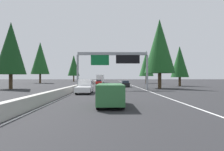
# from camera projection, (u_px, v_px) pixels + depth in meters

# --- Properties ---
(ground_plane) EXTENTS (320.00, 320.00, 0.00)m
(ground_plane) POSITION_uv_depth(u_px,v_px,m) (92.00, 85.00, 62.52)
(ground_plane) COLOR #262628
(median_barrier) EXTENTS (180.00, 0.56, 0.90)m
(median_barrier) POSITION_uv_depth(u_px,v_px,m) (95.00, 82.00, 82.52)
(median_barrier) COLOR #ADAAA3
(median_barrier) RESTS_ON ground
(shoulder_stripe_right) EXTENTS (160.00, 0.16, 0.01)m
(shoulder_stripe_right) POSITION_uv_depth(u_px,v_px,m) (127.00, 83.00, 72.69)
(shoulder_stripe_right) COLOR silver
(shoulder_stripe_right) RESTS_ON ground
(shoulder_stripe_median) EXTENTS (160.00, 0.16, 0.01)m
(shoulder_stripe_median) POSITION_uv_depth(u_px,v_px,m) (95.00, 83.00, 72.53)
(shoulder_stripe_median) COLOR silver
(shoulder_stripe_median) RESTS_ON ground
(sign_gantry_overhead) EXTENTS (0.50, 12.68, 6.64)m
(sign_gantry_overhead) POSITION_uv_depth(u_px,v_px,m) (113.00, 60.00, 36.62)
(sign_gantry_overhead) COLOR gray
(sign_gantry_overhead) RESTS_ON ground
(minivan_distant_a) EXTENTS (5.00, 1.95, 1.69)m
(minivan_distant_a) POSITION_uv_depth(u_px,v_px,m) (110.00, 94.00, 15.90)
(minivan_distant_a) COLOR #2D6B38
(minivan_distant_a) RESTS_ON ground
(pickup_far_right) EXTENTS (5.60, 2.00, 1.86)m
(pickup_far_right) POSITION_uv_depth(u_px,v_px,m) (85.00, 87.00, 28.92)
(pickup_far_right) COLOR white
(pickup_far_right) RESTS_ON ground
(sedan_distant_b) EXTENTS (4.40, 1.80, 1.47)m
(sedan_distant_b) POSITION_uv_depth(u_px,v_px,m) (99.00, 82.00, 66.28)
(sedan_distant_b) COLOR red
(sedan_distant_b) RESTS_ON ground
(bus_far_left) EXTENTS (11.50, 2.55, 3.10)m
(bus_far_left) POSITION_uv_depth(u_px,v_px,m) (100.00, 78.00, 80.77)
(bus_far_left) COLOR white
(bus_far_left) RESTS_ON ground
(sedan_mid_right) EXTENTS (4.40, 1.80, 1.47)m
(sedan_mid_right) POSITION_uv_depth(u_px,v_px,m) (125.00, 84.00, 47.13)
(sedan_mid_right) COLOR black
(sedan_mid_right) RESTS_ON ground
(conifer_right_near) EXTENTS (6.06, 6.06, 13.78)m
(conifer_right_near) POSITION_uv_depth(u_px,v_px,m) (160.00, 46.00, 41.07)
(conifer_right_near) COLOR #4C3823
(conifer_right_near) RESTS_ON ground
(conifer_right_mid) EXTENTS (4.43, 4.43, 10.06)m
(conifer_right_mid) POSITION_uv_depth(u_px,v_px,m) (180.00, 62.00, 51.92)
(conifer_right_mid) COLOR #4C3823
(conifer_right_mid) RESTS_ON ground
(conifer_right_far) EXTENTS (5.22, 5.22, 11.86)m
(conifer_right_far) POSITION_uv_depth(u_px,v_px,m) (146.00, 63.00, 75.21)
(conifer_right_far) COLOR #4C3823
(conifer_right_far) RESTS_ON ground
(conifer_left_near) EXTENTS (5.53, 5.53, 12.57)m
(conifer_left_near) POSITION_uv_depth(u_px,v_px,m) (11.00, 48.00, 38.58)
(conifer_left_near) COLOR #4C3823
(conifer_left_near) RESTS_ON ground
(conifer_left_mid) EXTENTS (6.77, 6.77, 15.38)m
(conifer_left_mid) POSITION_uv_depth(u_px,v_px,m) (40.00, 58.00, 77.31)
(conifer_left_mid) COLOR #4C3823
(conifer_left_mid) RESTS_ON ground
(conifer_left_far) EXTENTS (5.94, 5.94, 13.51)m
(conifer_left_far) POSITION_uv_depth(u_px,v_px,m) (74.00, 65.00, 105.23)
(conifer_left_far) COLOR #4C3823
(conifer_left_far) RESTS_ON ground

